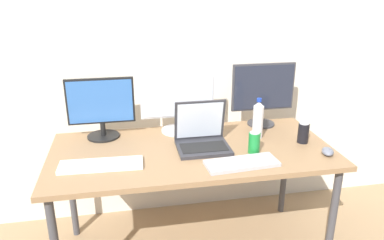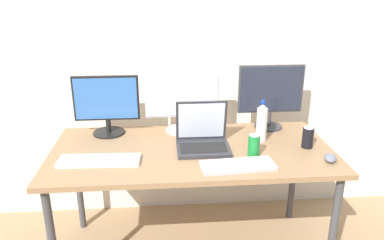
{
  "view_description": "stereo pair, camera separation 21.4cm",
  "coord_description": "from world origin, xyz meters",
  "px_view_note": "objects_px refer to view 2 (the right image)",
  "views": [
    {
      "loc": [
        -0.37,
        -1.97,
        1.66
      ],
      "look_at": [
        0.0,
        0.0,
        0.92
      ],
      "focal_mm": 35.0,
      "sensor_mm": 36.0,
      "label": 1
    },
    {
      "loc": [
        -0.16,
        -2.0,
        1.66
      ],
      "look_at": [
        0.0,
        0.0,
        0.92
      ],
      "focal_mm": 35.0,
      "sensor_mm": 36.0,
      "label": 2
    }
  ],
  "objects_px": {
    "monitor_left": "(107,104)",
    "mouse_by_keyboard": "(330,158)",
    "monitor_center": "(182,101)",
    "keyboard_main": "(238,166)",
    "keyboard_aux": "(99,161)",
    "water_bottle": "(262,122)",
    "soda_can_by_laptop": "(254,145)",
    "monitor_right": "(271,94)",
    "work_desk": "(192,158)",
    "laptop_silver": "(202,137)",
    "soda_can_near_keyboard": "(308,137)"
  },
  "relations": [
    {
      "from": "monitor_left",
      "to": "keyboard_main",
      "type": "distance_m",
      "value": 0.93
    },
    {
      "from": "work_desk",
      "to": "water_bottle",
      "type": "height_order",
      "value": "water_bottle"
    },
    {
      "from": "monitor_center",
      "to": "keyboard_aux",
      "type": "distance_m",
      "value": 0.67
    },
    {
      "from": "work_desk",
      "to": "keyboard_main",
      "type": "distance_m",
      "value": 0.35
    },
    {
      "from": "monitor_left",
      "to": "mouse_by_keyboard",
      "type": "height_order",
      "value": "monitor_left"
    },
    {
      "from": "keyboard_aux",
      "to": "soda_can_near_keyboard",
      "type": "xyz_separation_m",
      "value": [
        1.2,
        0.1,
        0.05
      ]
    },
    {
      "from": "monitor_right",
      "to": "laptop_silver",
      "type": "distance_m",
      "value": 0.58
    },
    {
      "from": "monitor_center",
      "to": "keyboard_aux",
      "type": "height_order",
      "value": "monitor_center"
    },
    {
      "from": "monitor_center",
      "to": "soda_can_by_laptop",
      "type": "height_order",
      "value": "monitor_center"
    },
    {
      "from": "keyboard_main",
      "to": "soda_can_near_keyboard",
      "type": "distance_m",
      "value": 0.51
    },
    {
      "from": "monitor_center",
      "to": "soda_can_by_laptop",
      "type": "distance_m",
      "value": 0.57
    },
    {
      "from": "keyboard_main",
      "to": "mouse_by_keyboard",
      "type": "relative_size",
      "value": 4.04
    },
    {
      "from": "mouse_by_keyboard",
      "to": "soda_can_near_keyboard",
      "type": "xyz_separation_m",
      "value": [
        -0.06,
        0.19,
        0.04
      ]
    },
    {
      "from": "monitor_left",
      "to": "laptop_silver",
      "type": "height_order",
      "value": "monitor_left"
    },
    {
      "from": "keyboard_main",
      "to": "soda_can_by_laptop",
      "type": "distance_m",
      "value": 0.19
    },
    {
      "from": "water_bottle",
      "to": "soda_can_by_laptop",
      "type": "bearing_deg",
      "value": -114.69
    },
    {
      "from": "soda_can_by_laptop",
      "to": "monitor_center",
      "type": "bearing_deg",
      "value": 132.81
    },
    {
      "from": "keyboard_aux",
      "to": "water_bottle",
      "type": "distance_m",
      "value": 0.98
    },
    {
      "from": "monitor_left",
      "to": "water_bottle",
      "type": "distance_m",
      "value": 0.97
    },
    {
      "from": "monitor_left",
      "to": "monitor_center",
      "type": "bearing_deg",
      "value": 1.21
    },
    {
      "from": "keyboard_main",
      "to": "mouse_by_keyboard",
      "type": "height_order",
      "value": "mouse_by_keyboard"
    },
    {
      "from": "keyboard_main",
      "to": "water_bottle",
      "type": "relative_size",
      "value": 1.52
    },
    {
      "from": "monitor_center",
      "to": "keyboard_main",
      "type": "distance_m",
      "value": 0.63
    },
    {
      "from": "monitor_right",
      "to": "keyboard_aux",
      "type": "distance_m",
      "value": 1.17
    },
    {
      "from": "keyboard_aux",
      "to": "monitor_center",
      "type": "bearing_deg",
      "value": 43.74
    },
    {
      "from": "monitor_right",
      "to": "soda_can_near_keyboard",
      "type": "relative_size",
      "value": 3.4
    },
    {
      "from": "work_desk",
      "to": "keyboard_main",
      "type": "relative_size",
      "value": 4.19
    },
    {
      "from": "laptop_silver",
      "to": "water_bottle",
      "type": "distance_m",
      "value": 0.38
    },
    {
      "from": "monitor_right",
      "to": "soda_can_near_keyboard",
      "type": "distance_m",
      "value": 0.4
    },
    {
      "from": "monitor_left",
      "to": "monitor_right",
      "type": "bearing_deg",
      "value": 1.34
    },
    {
      "from": "monitor_center",
      "to": "laptop_silver",
      "type": "height_order",
      "value": "monitor_center"
    },
    {
      "from": "monitor_left",
      "to": "soda_can_by_laptop",
      "type": "xyz_separation_m",
      "value": [
        0.86,
        -0.4,
        -0.14
      ]
    },
    {
      "from": "work_desk",
      "to": "keyboard_aux",
      "type": "relative_size",
      "value": 3.75
    },
    {
      "from": "keyboard_aux",
      "to": "monitor_right",
      "type": "bearing_deg",
      "value": 24.77
    },
    {
      "from": "monitor_right",
      "to": "keyboard_main",
      "type": "bearing_deg",
      "value": -119.67
    },
    {
      "from": "water_bottle",
      "to": "soda_can_by_laptop",
      "type": "distance_m",
      "value": 0.24
    },
    {
      "from": "keyboard_main",
      "to": "water_bottle",
      "type": "distance_m",
      "value": 0.42
    },
    {
      "from": "keyboard_aux",
      "to": "soda_can_by_laptop",
      "type": "height_order",
      "value": "soda_can_by_laptop"
    },
    {
      "from": "monitor_center",
      "to": "monitor_right",
      "type": "height_order",
      "value": "monitor_right"
    },
    {
      "from": "soda_can_by_laptop",
      "to": "monitor_left",
      "type": "bearing_deg",
      "value": 155.12
    },
    {
      "from": "work_desk",
      "to": "monitor_left",
      "type": "bearing_deg",
      "value": 151.8
    },
    {
      "from": "monitor_left",
      "to": "mouse_by_keyboard",
      "type": "distance_m",
      "value": 1.37
    },
    {
      "from": "work_desk",
      "to": "monitor_left",
      "type": "height_order",
      "value": "monitor_left"
    },
    {
      "from": "monitor_center",
      "to": "work_desk",
      "type": "bearing_deg",
      "value": -82.36
    },
    {
      "from": "laptop_silver",
      "to": "keyboard_main",
      "type": "distance_m",
      "value": 0.32
    },
    {
      "from": "monitor_center",
      "to": "laptop_silver",
      "type": "xyz_separation_m",
      "value": [
        0.1,
        -0.27,
        -0.14
      ]
    },
    {
      "from": "laptop_silver",
      "to": "work_desk",
      "type": "bearing_deg",
      "value": -161.81
    },
    {
      "from": "monitor_right",
      "to": "work_desk",
      "type": "bearing_deg",
      "value": -150.79
    },
    {
      "from": "water_bottle",
      "to": "monitor_left",
      "type": "bearing_deg",
      "value": 168.83
    },
    {
      "from": "keyboard_main",
      "to": "monitor_left",
      "type": "bearing_deg",
      "value": 139.8
    }
  ]
}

